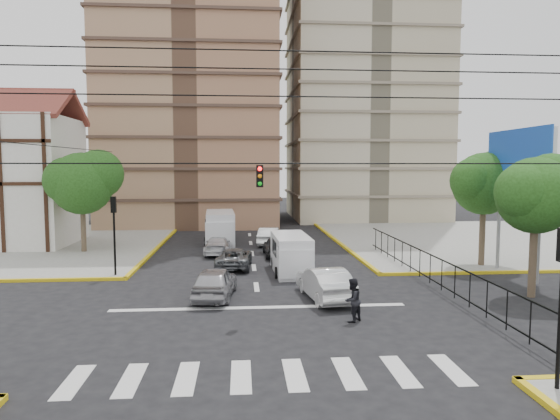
{
  "coord_description": "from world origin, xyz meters",
  "views": [
    {
      "loc": [
        -0.77,
        -20.3,
        6.17
      ],
      "look_at": [
        1.2,
        4.77,
        4.0
      ],
      "focal_mm": 32.0,
      "sensor_mm": 36.0,
      "label": 1
    }
  ],
  "objects": [
    {
      "name": "tree_park_c",
      "position": [
        14.09,
        9.01,
        5.34
      ],
      "size": [
        4.65,
        3.8,
        7.25
      ],
      "color": "#473828",
      "rests_on": "ground"
    },
    {
      "name": "traffic_light_nw",
      "position": [
        -7.8,
        7.8,
        3.11
      ],
      "size": [
        0.28,
        0.22,
        4.4
      ],
      "color": "black",
      "rests_on": "ground"
    },
    {
      "name": "traffic_light_hanging",
      "position": [
        0.0,
        -2.04,
        5.9
      ],
      "size": [
        18.0,
        9.12,
        0.92
      ],
      "color": "black",
      "rests_on": "ground"
    },
    {
      "name": "car_white_rear_right",
      "position": [
        1.47,
        18.92,
        0.7
      ],
      "size": [
        2.2,
        4.47,
        1.41
      ],
      "primitive_type": "imported",
      "rotation": [
        0.0,
        0.0,
        2.97
      ],
      "color": "white",
      "rests_on": "ground"
    },
    {
      "name": "van_right_lane",
      "position": [
        2.12,
        8.08,
        1.08
      ],
      "size": [
        2.1,
        4.99,
        2.22
      ],
      "rotation": [
        0.0,
        0.0,
        0.04
      ],
      "color": "silver",
      "rests_on": "ground"
    },
    {
      "name": "car_grey_mid_left",
      "position": [
        -1.2,
        10.09,
        0.61
      ],
      "size": [
        2.35,
        4.56,
        1.23
      ],
      "primitive_type": "imported",
      "rotation": [
        0.0,
        0.0,
        3.07
      ],
      "color": "#5B5F63",
      "rests_on": "ground"
    },
    {
      "name": "tree_park_a",
      "position": [
        13.08,
        2.01,
        5.01
      ],
      "size": [
        4.41,
        3.6,
        6.83
      ],
      "color": "#473828",
      "rests_on": "ground"
    },
    {
      "name": "tower_tan",
      "position": [
        -6.0,
        36.0,
        24.0
      ],
      "size": [
        18.0,
        16.0,
        48.0
      ],
      "primitive_type": "cube",
      "color": "#9C6B4E",
      "rests_on": "ground"
    },
    {
      "name": "car_silver_rear_left",
      "position": [
        -2.43,
        14.95,
        0.62
      ],
      "size": [
        1.89,
        4.36,
        1.25
      ],
      "primitive_type": "imported",
      "rotation": [
        0.0,
        0.0,
        3.11
      ],
      "color": "silver",
      "rests_on": "ground"
    },
    {
      "name": "tower_beige",
      "position": [
        14.0,
        40.0,
        24.0
      ],
      "size": [
        17.0,
        16.0,
        48.0
      ],
      "primitive_type": "cube",
      "color": "tan",
      "rests_on": "ground"
    },
    {
      "name": "sidewalk_ne",
      "position": [
        20.0,
        20.0,
        0.07
      ],
      "size": [
        26.0,
        26.0,
        0.15
      ],
      "primitive_type": "cube",
      "color": "gray",
      "rests_on": "ground"
    },
    {
      "name": "car_silver_front_left",
      "position": [
        -2.03,
        3.04,
        0.74
      ],
      "size": [
        2.23,
        4.53,
        1.49
      ],
      "primitive_type": "imported",
      "rotation": [
        0.0,
        0.0,
        3.03
      ],
      "color": "#A5A5A9",
      "rests_on": "ground"
    },
    {
      "name": "car_white_front_right",
      "position": [
        3.12,
        2.4,
        0.76
      ],
      "size": [
        2.26,
        4.8,
        1.52
      ],
      "primitive_type": "imported",
      "rotation": [
        0.0,
        0.0,
        3.29
      ],
      "color": "white",
      "rests_on": "ground"
    },
    {
      "name": "car_darkgrey_mid_right",
      "position": [
        1.66,
        13.73,
        0.71
      ],
      "size": [
        1.81,
        4.2,
        1.41
      ],
      "primitive_type": "imported",
      "rotation": [
        0.0,
        0.0,
        3.18
      ],
      "color": "#232326",
      "rests_on": "ground"
    },
    {
      "name": "billboard",
      "position": [
        14.45,
        6.0,
        6.0
      ],
      "size": [
        0.36,
        6.2,
        8.1
      ],
      "color": "slate",
      "rests_on": "ground"
    },
    {
      "name": "park_fence",
      "position": [
        9.0,
        4.5,
        0.0
      ],
      "size": [
        0.1,
        22.5,
        1.66
      ],
      "primitive_type": null,
      "color": "black",
      "rests_on": "ground"
    },
    {
      "name": "van_left_lane",
      "position": [
        -2.48,
        20.05,
        1.23
      ],
      "size": [
        2.5,
        5.74,
        2.54
      ],
      "rotation": [
        0.0,
        0.0,
        0.05
      ],
      "color": "silver",
      "rests_on": "ground"
    },
    {
      "name": "stop_line",
      "position": [
        0.0,
        1.2,
        0.01
      ],
      "size": [
        13.0,
        0.4,
        0.01
      ],
      "primitive_type": "cube",
      "color": "silver",
      "rests_on": "ground"
    },
    {
      "name": "tree_tudor",
      "position": [
        -11.9,
        16.01,
        5.22
      ],
      "size": [
        5.39,
        4.4,
        7.43
      ],
      "color": "#473828",
      "rests_on": "ground"
    },
    {
      "name": "ground",
      "position": [
        0.0,
        0.0,
        0.0
      ],
      "size": [
        160.0,
        160.0,
        0.0
      ],
      "primitive_type": "plane",
      "color": "black",
      "rests_on": "ground"
    },
    {
      "name": "pedestrian_crosswalk",
      "position": [
        3.63,
        -1.1,
        0.88
      ],
      "size": [
        1.08,
        1.07,
        1.76
      ],
      "primitive_type": "imported",
      "rotation": [
        0.0,
        0.0,
        3.88
      ],
      "color": "black",
      "rests_on": "ground"
    },
    {
      "name": "crosswalk_stripes",
      "position": [
        0.0,
        -6.0,
        0.01
      ],
      "size": [
        12.0,
        2.4,
        0.01
      ],
      "primitive_type": "cube",
      "color": "silver",
      "rests_on": "ground"
    },
    {
      "name": "tudor_building",
      "position": [
        -19.0,
        20.0,
        5.25
      ],
      "size": [
        10.8,
        8.05,
        12.23
      ],
      "color": "silver",
      "rests_on": "ground"
    }
  ]
}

